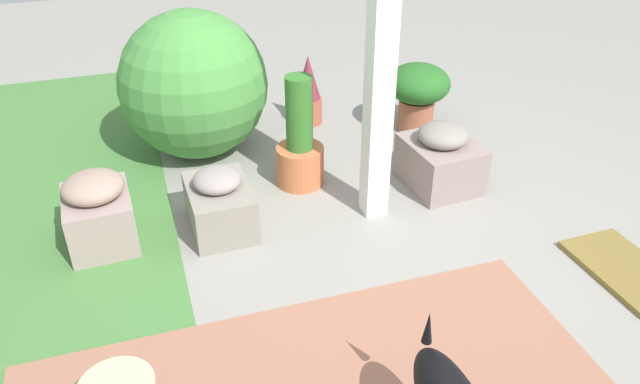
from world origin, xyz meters
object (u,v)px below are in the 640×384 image
Objects in this scene: stone_planter_far at (98,212)px; terracotta_pot_broad at (418,90)px; round_shrub at (194,85)px; terracotta_pot_tall at (300,147)px; terracotta_pot_spiky at (308,92)px; porch_pillar at (383,14)px; stone_planter_nearest at (441,159)px; stone_planter_mid at (220,203)px; doormat at (626,270)px.

stone_planter_far is 0.88× the size of terracotta_pot_broad.
stone_planter_far is at bearing 143.95° from round_shrub.
stone_planter_far is 2.35m from terracotta_pot_broad.
terracotta_pot_tall is at bearing -76.67° from stone_planter_far.
terracotta_pot_spiky is 0.80m from terracotta_pot_broad.
round_shrub is 1.57m from terracotta_pot_broad.
porch_pillar reaches higher than stone_planter_far.
porch_pillar is 1.11m from stone_planter_nearest.
porch_pillar is 1.53m from round_shrub.
stone_planter_nearest is 1.23m from terracotta_pot_spiky.
terracotta_pot_broad reaches higher than stone_planter_nearest.
round_shrub is at bearing 38.69° from porch_pillar.
round_shrub is (0.91, 1.36, 0.30)m from stone_planter_nearest.
terracotta_pot_tall is at bearing 35.77° from porch_pillar.
porch_pillar reaches higher than stone_planter_mid.
terracotta_pot_broad is 0.81× the size of doormat.
porch_pillar is at bearing 106.98° from stone_planter_nearest.
stone_planter_far is 0.45× the size of round_shrub.
round_shrub is at bearing -36.05° from stone_planter_far.
terracotta_pot_broad is at bearing -37.43° from porch_pillar.
stone_planter_nearest is 1.67m from round_shrub.
stone_planter_mid is (0.10, 0.88, -1.00)m from porch_pillar.
terracotta_pot_spiky reaches higher than terracotta_pot_broad.
stone_planter_nearest is 1.01× the size of terracotta_pot_broad.
terracotta_pot_tall is 1.15× the size of doormat.
stone_planter_mid is 0.66m from terracotta_pot_tall.
terracotta_pot_broad is at bearing -95.65° from round_shrub.
stone_planter_far reaches higher than stone_planter_mid.
terracotta_pot_tall is at bearing -58.95° from stone_planter_mid.
round_shrub is at bearing 40.61° from terracotta_pot_tall.
stone_planter_far is 0.84× the size of terracotta_pot_spiky.
stone_planter_mid is 0.68× the size of terracotta_pot_tall.
doormat is (-1.09, -0.52, -0.17)m from stone_planter_nearest.
stone_planter_far reaches higher than doormat.
stone_planter_nearest is at bearing -87.88° from stone_planter_mid.
stone_planter_far reaches higher than stone_planter_nearest.
terracotta_pot_spiky is at bearing -76.31° from round_shrub.
porch_pillar is 4.46× the size of terracotta_pot_spiky.
porch_pillar reaches higher than doormat.
stone_planter_far is at bearing 66.75° from doormat.
stone_planter_far is 1.23m from terracotta_pot_tall.
stone_planter_nearest reaches higher than doormat.
round_shrub reaches higher than stone_planter_nearest.
porch_pillar is at bearing -96.63° from stone_planter_mid.
porch_pillar is 3.27× the size of terracotta_pot_tall.
doormat is at bearing -170.15° from terracotta_pot_broad.
round_shrub is 1.57× the size of doormat.
stone_planter_nearest is at bearing -155.27° from terracotta_pot_spiky.
porch_pillar is 3.75× the size of doormat.
stone_planter_nearest is 1.14× the size of stone_planter_far.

